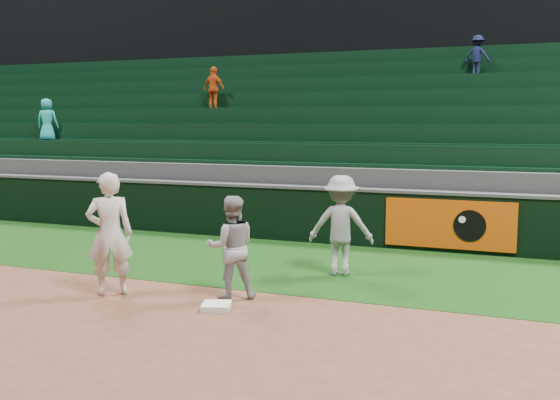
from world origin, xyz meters
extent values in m
plane|color=brown|center=(0.00, 0.00, 0.00)|extent=(70.00, 70.00, 0.00)
cube|color=#10350D|center=(0.00, 3.00, 0.00)|extent=(36.00, 4.20, 0.01)
cube|color=black|center=(0.00, 17.45, 6.00)|extent=(40.00, 12.00, 12.00)
cube|color=white|center=(0.29, -0.15, 0.05)|extent=(0.51, 0.51, 0.09)
imported|color=silver|center=(-1.60, -0.02, 0.96)|extent=(0.84, 0.77, 1.92)
imported|color=#93969D|center=(0.23, 0.48, 0.79)|extent=(0.96, 0.90, 1.57)
imported|color=gray|center=(1.41, 2.46, 0.88)|extent=(1.22, 0.82, 1.75)
cube|color=black|center=(0.00, 5.20, 0.60)|extent=(36.00, 0.35, 1.20)
cube|color=#D84C0A|center=(3.00, 5.01, 0.60)|extent=(2.60, 0.05, 1.00)
cylinder|color=black|center=(3.40, 4.98, 0.60)|extent=(0.64, 0.02, 0.64)
cylinder|color=white|center=(3.25, 4.96, 0.72)|extent=(0.14, 0.02, 0.14)
cube|color=#424244|center=(0.00, 5.20, 1.22)|extent=(36.00, 0.40, 0.06)
cube|color=#343537|center=(0.00, 5.92, 0.82)|extent=(36.00, 0.85, 1.65)
cube|color=black|center=(0.00, 6.18, 1.90)|extent=(36.00, 0.14, 0.50)
cube|color=black|center=(0.00, 6.01, 1.69)|extent=(36.00, 0.45, 0.08)
cube|color=#343537|center=(0.00, 6.78, 1.05)|extent=(36.00, 0.85, 2.10)
cube|color=black|center=(0.00, 7.03, 2.35)|extent=(36.00, 0.14, 0.50)
cube|color=black|center=(0.00, 6.86, 2.14)|extent=(36.00, 0.45, 0.08)
cube|color=#343537|center=(0.00, 7.62, 1.27)|extent=(36.00, 0.85, 2.55)
cube|color=black|center=(0.00, 7.88, 2.80)|extent=(36.00, 0.14, 0.50)
cube|color=black|center=(0.00, 7.71, 2.59)|extent=(36.00, 0.45, 0.08)
cube|color=#343537|center=(0.00, 8.47, 1.50)|extent=(36.00, 0.85, 3.00)
cube|color=black|center=(0.00, 8.73, 3.25)|extent=(36.00, 0.14, 0.50)
cube|color=black|center=(0.00, 8.56, 3.04)|extent=(36.00, 0.45, 0.08)
cube|color=#343537|center=(0.00, 9.32, 1.73)|extent=(36.00, 0.85, 3.45)
cube|color=black|center=(0.00, 9.58, 3.70)|extent=(36.00, 0.14, 0.50)
cube|color=black|center=(0.00, 9.41, 3.49)|extent=(36.00, 0.45, 0.08)
cube|color=#343537|center=(0.00, 10.18, 1.95)|extent=(36.00, 0.85, 3.90)
cube|color=black|center=(0.00, 10.43, 4.15)|extent=(36.00, 0.14, 0.50)
cube|color=black|center=(0.00, 10.26, 3.94)|extent=(36.00, 0.45, 0.08)
cube|color=#343537|center=(0.00, 11.02, 2.17)|extent=(36.00, 0.85, 4.35)
cube|color=black|center=(0.00, 11.28, 4.60)|extent=(36.00, 0.14, 0.50)
cube|color=black|center=(0.00, 11.11, 4.39)|extent=(36.00, 0.45, 0.08)
imported|color=teal|center=(-8.61, 6.73, 2.72)|extent=(0.70, 0.56, 1.25)
imported|color=#C74A12|center=(-4.04, 8.43, 3.63)|extent=(0.79, 0.47, 1.26)
imported|color=#101536|center=(3.10, 10.13, 4.46)|extent=(0.81, 0.60, 1.11)
camera|label=1|loc=(4.23, -7.94, 2.68)|focal=40.00mm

